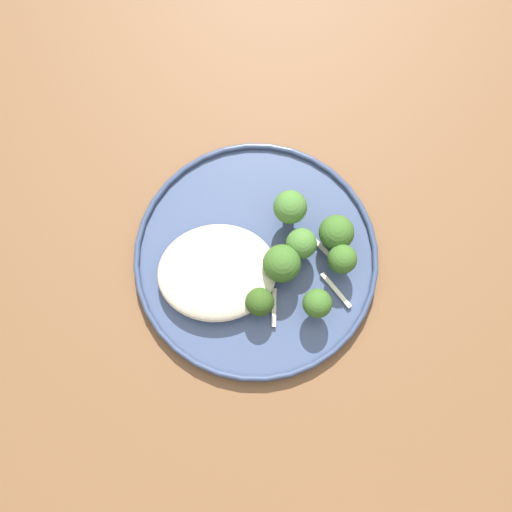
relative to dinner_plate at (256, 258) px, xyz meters
name	(u,v)px	position (x,y,z in m)	size (l,w,h in m)	color
ground	(264,342)	(0.02, -0.02, -0.75)	(6.00, 6.00, 0.00)	#2D2B28
wooden_dining_table	(269,286)	(0.02, -0.02, -0.09)	(1.40, 1.00, 0.74)	brown
dinner_plate	(256,258)	(0.00, 0.00, 0.00)	(0.29, 0.29, 0.02)	#38476B
noodle_bed	(217,272)	(-0.05, -0.02, 0.02)	(0.14, 0.12, 0.03)	beige
seared_scallop_on_noodles	(217,273)	(-0.05, -0.02, 0.01)	(0.03, 0.03, 0.01)	beige
seared_scallop_tilted_round	(243,248)	(-0.01, 0.01, 0.01)	(0.03, 0.03, 0.02)	beige
seared_scallop_front_small	(183,275)	(-0.09, -0.02, 0.01)	(0.03, 0.03, 0.01)	beige
seared_scallop_right_edge	(226,293)	(-0.04, -0.04, 0.01)	(0.03, 0.03, 0.01)	beige
broccoli_floret_center_pile	(260,302)	(0.00, -0.06, 0.03)	(0.03, 0.03, 0.04)	#89A356
broccoli_floret_tall_stalk	(282,264)	(0.03, -0.02, 0.04)	(0.04, 0.04, 0.06)	#7A994C
broccoli_floret_rear_charred	(290,208)	(0.04, 0.05, 0.04)	(0.04, 0.04, 0.06)	#7A994C
broccoli_floret_right_tilted	(336,233)	(0.09, 0.01, 0.03)	(0.04, 0.04, 0.05)	#7A994C
broccoli_floret_left_leaning	(342,258)	(0.10, -0.02, 0.03)	(0.03, 0.03, 0.05)	#89A356
broccoli_floret_split_head	(301,244)	(0.05, 0.00, 0.03)	(0.04, 0.04, 0.05)	#89A356
broccoli_floret_beside_noodles	(317,304)	(0.06, -0.07, 0.03)	(0.03, 0.03, 0.05)	#7A994C
onion_sliver_short_strip	(321,247)	(0.08, 0.01, 0.01)	(0.05, 0.01, 0.00)	silver
onion_sliver_curled_piece	(270,308)	(0.01, -0.06, 0.01)	(0.04, 0.01, 0.00)	silver
onion_sliver_long_sliver	(336,290)	(0.09, -0.05, 0.01)	(0.05, 0.01, 0.00)	silver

